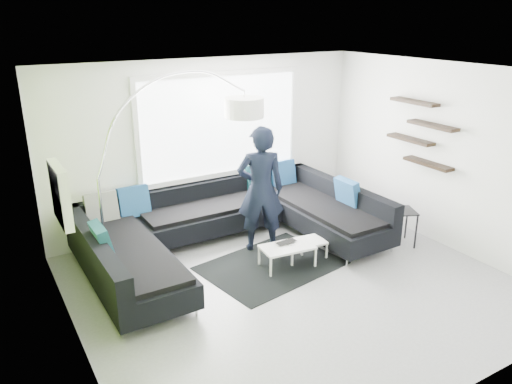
{
  "coord_description": "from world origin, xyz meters",
  "views": [
    {
      "loc": [
        -3.45,
        -4.84,
        3.45
      ],
      "look_at": [
        -0.05,
        0.9,
        1.06
      ],
      "focal_mm": 35.0,
      "sensor_mm": 36.0,
      "label": 1
    }
  ],
  "objects_px": {
    "arc_lamp": "(98,179)",
    "laptop": "(288,243)",
    "sectional_sofa": "(234,229)",
    "side_table": "(400,227)",
    "coffee_table": "(296,252)",
    "person": "(261,190)"
  },
  "relations": [
    {
      "from": "side_table",
      "to": "sectional_sofa",
      "type": "bearing_deg",
      "value": 156.74
    },
    {
      "from": "laptop",
      "to": "coffee_table",
      "type": "bearing_deg",
      "value": -6.0
    },
    {
      "from": "arc_lamp",
      "to": "coffee_table",
      "type": "bearing_deg",
      "value": -20.21
    },
    {
      "from": "person",
      "to": "laptop",
      "type": "relative_size",
      "value": 5.87
    },
    {
      "from": "arc_lamp",
      "to": "side_table",
      "type": "distance_m",
      "value": 4.59
    },
    {
      "from": "side_table",
      "to": "laptop",
      "type": "height_order",
      "value": "side_table"
    },
    {
      "from": "coffee_table",
      "to": "person",
      "type": "height_order",
      "value": "person"
    },
    {
      "from": "sectional_sofa",
      "to": "arc_lamp",
      "type": "bearing_deg",
      "value": 163.72
    },
    {
      "from": "coffee_table",
      "to": "person",
      "type": "distance_m",
      "value": 1.06
    },
    {
      "from": "coffee_table",
      "to": "laptop",
      "type": "relative_size",
      "value": 2.95
    },
    {
      "from": "coffee_table",
      "to": "person",
      "type": "relative_size",
      "value": 0.5
    },
    {
      "from": "coffee_table",
      "to": "side_table",
      "type": "height_order",
      "value": "side_table"
    },
    {
      "from": "sectional_sofa",
      "to": "laptop",
      "type": "distance_m",
      "value": 0.87
    },
    {
      "from": "side_table",
      "to": "person",
      "type": "height_order",
      "value": "person"
    },
    {
      "from": "coffee_table",
      "to": "side_table",
      "type": "relative_size",
      "value": 1.7
    },
    {
      "from": "coffee_table",
      "to": "arc_lamp",
      "type": "distance_m",
      "value": 2.97
    },
    {
      "from": "arc_lamp",
      "to": "laptop",
      "type": "bearing_deg",
      "value": -21.51
    },
    {
      "from": "coffee_table",
      "to": "arc_lamp",
      "type": "xyz_separation_m",
      "value": [
        -2.44,
        1.2,
        1.2
      ]
    },
    {
      "from": "side_table",
      "to": "coffee_table",
      "type": "bearing_deg",
      "value": 169.49
    },
    {
      "from": "arc_lamp",
      "to": "side_table",
      "type": "bearing_deg",
      "value": -13.98
    },
    {
      "from": "coffee_table",
      "to": "arc_lamp",
      "type": "relative_size",
      "value": 0.36
    },
    {
      "from": "coffee_table",
      "to": "side_table",
      "type": "distance_m",
      "value": 1.79
    }
  ]
}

